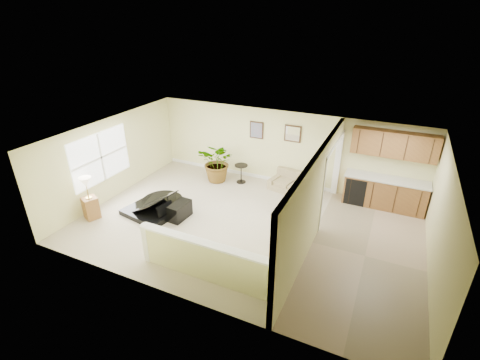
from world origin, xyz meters
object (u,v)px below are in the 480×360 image
at_px(piano_bench, 180,211).
at_px(loveseat, 292,182).
at_px(piano, 152,193).
at_px(small_plant, 305,191).
at_px(accent_table, 241,171).
at_px(palm_plant, 218,162).
at_px(lamp_stand, 90,201).

relative_size(piano_bench, loveseat, 0.47).
relative_size(piano, small_plant, 3.35).
bearing_deg(piano, piano_bench, 8.10).
distance_m(accent_table, palm_plant, 0.83).
height_order(accent_table, palm_plant, palm_plant).
xyz_separation_m(piano_bench, loveseat, (2.36, 2.99, 0.06)).
bearing_deg(accent_table, loveseat, 5.31).
distance_m(piano, piano_bench, 0.99).
height_order(piano, lamp_stand, piano).
relative_size(piano_bench, small_plant, 1.27).
height_order(small_plant, lamp_stand, lamp_stand).
bearing_deg(lamp_stand, loveseat, 40.88).
distance_m(piano, lamp_stand, 1.72).
relative_size(piano, loveseat, 1.23).
xyz_separation_m(palm_plant, small_plant, (3.06, 0.05, -0.45)).
bearing_deg(loveseat, accent_table, -162.53).
xyz_separation_m(piano, accent_table, (1.54, 2.81, -0.16)).
bearing_deg(piano_bench, lamp_stand, -155.74).
bearing_deg(loveseat, piano_bench, -116.10).
xyz_separation_m(piano, piano_bench, (0.93, -0.02, -0.33)).
distance_m(loveseat, palm_plant, 2.57).
height_order(accent_table, lamp_stand, lamp_stand).
height_order(palm_plant, small_plant, palm_plant).
height_order(piano_bench, accent_table, accent_table).
bearing_deg(palm_plant, piano_bench, -86.68).
relative_size(piano_bench, accent_table, 1.12).
xyz_separation_m(accent_table, small_plant, (2.30, -0.17, -0.17)).
bearing_deg(piano_bench, palm_plant, 93.32).
height_order(piano, loveseat, piano).
height_order(loveseat, accent_table, loveseat).
bearing_deg(accent_table, piano_bench, -102.08).
bearing_deg(piano, lamp_stand, -132.44).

